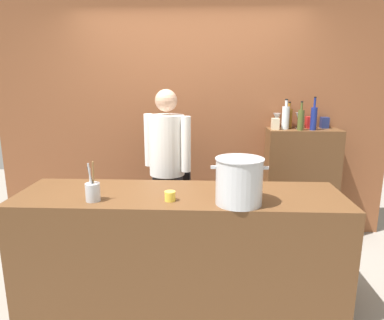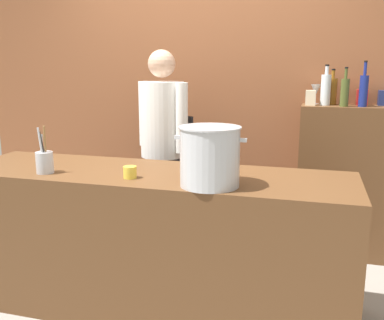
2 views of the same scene
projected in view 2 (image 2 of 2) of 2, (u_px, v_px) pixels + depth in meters
name	position (u px, v px, depth m)	size (l,w,h in m)	color
ground_plane	(152.00, 305.00, 2.86)	(8.00, 8.00, 0.00)	gray
brick_back_panel	(206.00, 70.00, 3.86)	(4.40, 0.10, 3.00)	brown
prep_counter	(151.00, 241.00, 2.76)	(2.47, 0.70, 0.90)	brown
bar_cabinet	(346.00, 182.00, 3.52)	(0.76, 0.32, 1.23)	brown
chef	(163.00, 140.00, 3.42)	(0.47, 0.41, 1.66)	black
stockpot_large	(210.00, 156.00, 2.33)	(0.39, 0.34, 0.32)	#B7BABF
utensil_crock	(45.00, 161.00, 2.63)	(0.10, 0.10, 0.29)	#B7BABF
butter_jar	(130.00, 172.00, 2.52)	(0.08, 0.08, 0.07)	yellow
wine_bottle_amber	(332.00, 91.00, 3.48)	(0.07, 0.07, 0.28)	#8C5919
wine_bottle_olive	(345.00, 92.00, 3.31)	(0.06, 0.06, 0.30)	#475123
wine_bottle_cobalt	(364.00, 90.00, 3.28)	(0.06, 0.06, 0.34)	navy
wine_bottle_clear	(326.00, 89.00, 3.42)	(0.08, 0.08, 0.32)	silver
wine_glass_tall	(316.00, 90.00, 3.52)	(0.08, 0.08, 0.16)	silver
wine_glass_wide	(345.00, 89.00, 3.44)	(0.06, 0.06, 0.17)	silver
spice_tin_navy	(384.00, 98.00, 3.41)	(0.08, 0.08, 0.12)	navy
spice_tin_red	(362.00, 97.00, 3.43)	(0.08, 0.08, 0.12)	red
spice_tin_cream	(311.00, 98.00, 3.43)	(0.08, 0.08, 0.12)	beige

